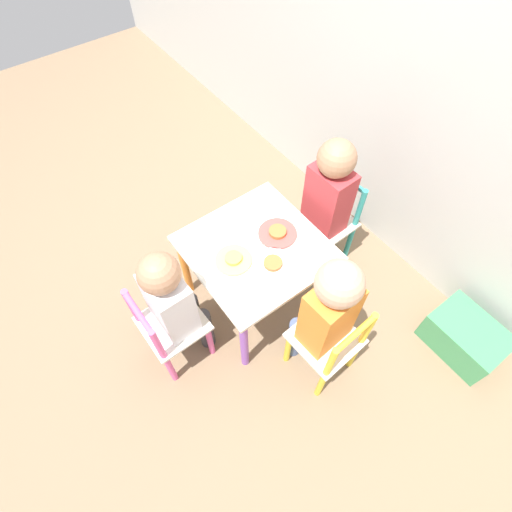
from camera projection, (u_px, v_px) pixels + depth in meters
name	position (u px, v px, depth m)	size (l,w,h in m)	color
ground_plane	(256.00, 297.00, 2.12)	(6.00, 6.00, 0.00)	#7F664C
kids_table	(256.00, 256.00, 1.80)	(0.57, 0.57, 0.46)	silver
chair_yellow	(329.00, 344.00, 1.70)	(0.28, 0.28, 0.53)	silver
chair_pink	(169.00, 328.00, 1.74)	(0.27, 0.27, 0.53)	silver
chair_teal	(328.00, 222.00, 2.08)	(0.27, 0.27, 0.53)	silver
child_right	(326.00, 311.00, 1.54)	(0.23, 0.21, 0.80)	#4C608E
child_front	(174.00, 300.00, 1.61)	(0.20, 0.22, 0.75)	#38383D
child_back	(326.00, 198.00, 1.87)	(0.20, 0.22, 0.81)	#7A6B5B
plate_right	(273.00, 264.00, 1.68)	(0.17, 0.17, 0.03)	white
plate_front	(234.00, 260.00, 1.70)	(0.16, 0.16, 0.03)	#EADB66
plate_back	(277.00, 233.00, 1.78)	(0.17, 0.17, 0.03)	#E54C47
storage_bin	(465.00, 337.00, 1.90)	(0.34, 0.24, 0.19)	#3D8E56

